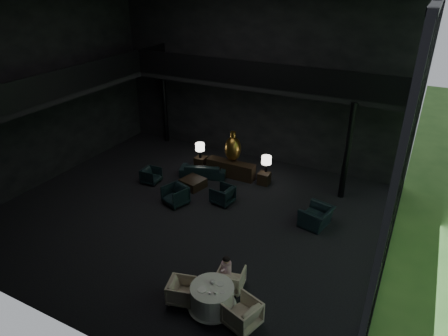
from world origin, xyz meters
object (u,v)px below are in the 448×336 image
at_px(lounge_armchair_west, 151,175).
at_px(coffee_table, 193,183).
at_px(window_armchair, 317,213).
at_px(dining_chair_east, 242,312).
at_px(console, 231,169).
at_px(lounge_armchair_east, 223,194).
at_px(bronze_urn, 233,148).
at_px(child, 226,266).
at_px(side_table_left, 201,163).
at_px(dining_chair_north, 231,278).
at_px(table_lamp_left, 200,148).
at_px(side_table_right, 264,178).
at_px(dining_chair_west, 182,291).
at_px(dining_table, 212,299).
at_px(sofa, 203,168).
at_px(lounge_armchair_south, 175,193).
at_px(table_lamp_right, 266,161).

bearing_deg(lounge_armchair_west, coffee_table, -77.91).
xyz_separation_m(window_armchair, dining_chair_east, (-0.44, -5.36, -0.05)).
distance_m(console, lounge_armchair_east, 2.33).
xyz_separation_m(bronze_urn, child, (3.01, -6.51, -0.53)).
xyz_separation_m(coffee_table, child, (3.98, -4.66, 0.57)).
xyz_separation_m(console, window_armchair, (4.47, -2.03, 0.15)).
relative_size(dining_chair_east, child, 1.45).
distance_m(side_table_left, dining_chair_north, 7.98).
bearing_deg(lounge_armchair_west, table_lamp_left, -31.37).
xyz_separation_m(bronze_urn, side_table_right, (1.60, -0.17, -1.03)).
distance_m(lounge_armchair_west, window_armchair, 7.27).
relative_size(bronze_urn, side_table_left, 2.39).
height_order(coffee_table, dining_chair_north, dining_chair_north).
bearing_deg(window_armchair, dining_chair_west, -11.93).
bearing_deg(dining_table, console, 112.90).
bearing_deg(dining_table, window_armchair, 74.96).
height_order(console, child, child).
xyz_separation_m(coffee_table, dining_table, (4.04, -5.60, 0.13)).
bearing_deg(dining_chair_east, bronze_urn, -134.36).
bearing_deg(dining_table, lounge_armchair_west, 138.87).
relative_size(console, side_table_right, 4.28).
bearing_deg(dining_chair_east, lounge_armchair_west, -109.94).
bearing_deg(console, lounge_armchair_east, -71.48).
xyz_separation_m(bronze_urn, sofa, (-1.10, -0.75, -0.89)).
xyz_separation_m(side_table_left, dining_chair_north, (4.76, -6.41, 0.08)).
height_order(lounge_armchair_west, dining_chair_west, lounge_armchair_west).
height_order(sofa, dining_chair_north, sofa).
distance_m(lounge_armchair_west, dining_chair_east, 8.62).
xyz_separation_m(bronze_urn, dining_chair_west, (2.16, -7.58, -0.94)).
bearing_deg(console, bronze_urn, 90.00).
height_order(bronze_urn, dining_table, bronze_urn).
bearing_deg(dining_table, bronze_urn, 112.38).
xyz_separation_m(side_table_left, lounge_armchair_west, (-1.20, -2.23, 0.07)).
bearing_deg(lounge_armchair_south, window_armchair, 30.77).
height_order(console, dining_chair_west, console).
height_order(table_lamp_right, coffee_table, table_lamp_right).
bearing_deg(window_armchair, table_lamp_left, -97.48).
distance_m(lounge_armchair_west, dining_chair_north, 7.27).
relative_size(table_lamp_left, window_armchair, 0.61).
distance_m(coffee_table, dining_chair_east, 7.61).
height_order(side_table_left, dining_chair_west, dining_chair_west).
relative_size(side_table_right, lounge_armchair_east, 0.63).
bearing_deg(lounge_armchair_west, dining_table, -133.58).
relative_size(console, table_lamp_right, 3.15).
bearing_deg(console, dining_table, -67.10).
height_order(table_lamp_right, dining_chair_east, table_lamp_right).
relative_size(side_table_right, dining_chair_west, 0.76).
distance_m(console, lounge_armchair_west, 3.52).
bearing_deg(dining_chair_north, bronze_urn, -72.75).
bearing_deg(lounge_armchair_west, side_table_right, -66.34).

